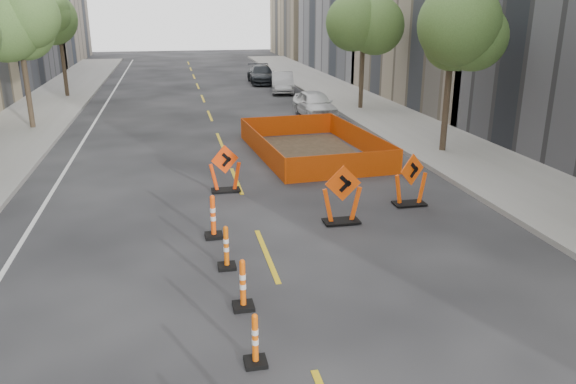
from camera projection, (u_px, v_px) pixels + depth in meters
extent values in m
plane|color=black|center=(307.00, 353.00, 9.40)|extent=(140.00, 140.00, 0.00)
cube|color=gray|center=(456.00, 151.00, 22.27)|extent=(4.00, 90.00, 0.15)
cylinder|color=#382B1E|center=(29.00, 97.00, 25.87)|extent=(0.24, 0.24, 3.15)
sphere|color=#3E6029|center=(19.00, 30.00, 24.94)|extent=(2.80, 2.80, 2.80)
cylinder|color=#382B1E|center=(65.00, 73.00, 35.17)|extent=(0.24, 0.24, 3.15)
sphere|color=#3E6029|center=(59.00, 23.00, 34.24)|extent=(2.80, 2.80, 2.80)
cylinder|color=#382B1E|center=(445.00, 114.00, 21.69)|extent=(0.24, 0.24, 3.15)
sphere|color=#3E6029|center=(452.00, 34.00, 20.75)|extent=(2.80, 2.80, 2.80)
cylinder|color=#382B1E|center=(361.00, 82.00, 30.98)|extent=(0.24, 0.24, 3.15)
sphere|color=#3E6029|center=(364.00, 26.00, 30.05)|extent=(2.80, 2.80, 2.80)
imported|color=white|center=(315.00, 104.00, 29.32)|extent=(1.79, 4.08, 1.37)
imported|color=#999A9E|center=(282.00, 82.00, 37.81)|extent=(2.05, 4.23, 1.34)
imported|color=black|center=(262.00, 74.00, 42.27)|extent=(2.02, 4.64, 1.33)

